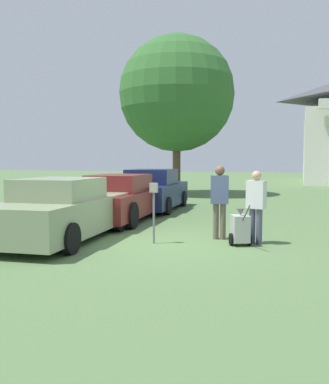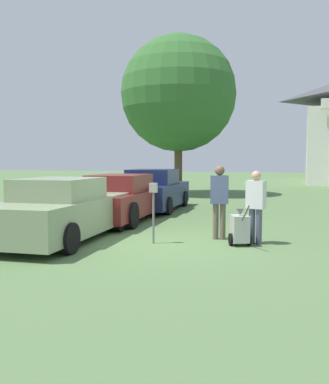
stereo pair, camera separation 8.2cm
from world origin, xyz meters
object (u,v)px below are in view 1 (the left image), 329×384
Objects in this scene: person_worker at (220,197)px; person_supervisor at (256,202)px; parked_car_navy at (153,191)px; parked_car_maroon at (121,199)px; parked_car_sage at (63,211)px; equipment_cart at (240,228)px; parking_meter at (154,202)px.

person_worker reaches higher than person_supervisor.
parked_car_navy is 6.45m from person_worker.
parked_car_maroon is 1.12× the size of parked_car_navy.
equipment_cart is (4.17, 0.62, -0.31)m from parked_car_sage.
parked_car_navy reaches higher than parked_car_maroon.
parking_meter is 0.78× the size of person_worker.
parked_car_maroon is (0.00, 3.55, -0.01)m from parked_car_sage.
equipment_cart is at bearing 64.04° from person_supervisor.
parking_meter is at bearing 35.24° from person_supervisor.
parked_car_navy is at bearing 85.98° from parked_car_maroon.
parking_meter is at bearing -59.86° from parked_car_maroon.
parked_car_maroon is at bearing -94.02° from parked_car_navy.
parked_car_sage is 4.23m from equipment_cart.
parked_car_sage is 4.59m from person_supervisor.
parking_meter is at bearing 168.81° from equipment_cart.
parked_car_navy reaches higher than parked_car_sage.
parked_car_sage is at bearing 30.04° from person_supervisor.
parked_car_sage reaches higher than parking_meter.
person_supervisor is at bearing 7.83° from parked_car_sage.
person_worker is (1.35, 0.99, 0.05)m from parking_meter.
equipment_cart is at bearing -39.06° from parked_car_maroon.
parked_car_navy is at bearing 109.43° from parking_meter.
parked_car_sage is at bearing -94.03° from parked_car_navy.
person_worker is at bearing 15.08° from parked_car_sage.
parking_meter is at bearing 2.41° from parked_car_sage.
parked_car_sage is 4.86× the size of equipment_cart.
parked_car_navy is 7.29m from equipment_cart.
parked_car_sage is 2.88× the size of person_supervisor.
parked_car_maroon is 5.19m from person_supervisor.
parked_car_navy is at bearing 85.97° from parked_car_sage.
person_supervisor is at bearing 23.86° from equipment_cart.
parked_car_maroon is at bearing -39.41° from person_worker.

